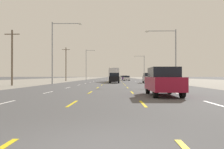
% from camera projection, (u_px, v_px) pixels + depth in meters
% --- Properties ---
extents(ground_plane, '(572.00, 572.00, 0.00)m').
position_uv_depth(ground_plane, '(115.00, 80.00, 69.99)').
color(ground_plane, '#4C4C4F').
extents(lot_apron_left, '(28.00, 440.00, 0.01)m').
position_uv_depth(lot_apron_left, '(37.00, 80.00, 70.47)').
color(lot_apron_left, gray).
rests_on(lot_apron_left, ground).
extents(lot_apron_right, '(28.00, 440.00, 0.01)m').
position_uv_depth(lot_apron_right, '(194.00, 80.00, 69.51)').
color(lot_apron_right, gray).
rests_on(lot_apron_right, ground).
extents(lane_markings, '(10.64, 227.60, 0.01)m').
position_uv_depth(lane_markings, '(115.00, 79.00, 108.48)').
color(lane_markings, white).
rests_on(lane_markings, ground).
extents(signal_span_wire, '(25.23, 0.52, 9.11)m').
position_uv_depth(signal_span_wire, '(109.00, 0.00, 11.85)').
color(signal_span_wire, brown).
rests_on(signal_span_wire, ground).
extents(suv_inner_right_nearest, '(1.98, 4.90, 1.98)m').
position_uv_depth(suv_inner_right_nearest, '(163.00, 81.00, 15.60)').
color(suv_inner_right_nearest, maroon).
rests_on(suv_inner_right_nearest, ground).
extents(suv_center_turn_near, '(1.98, 4.90, 1.98)m').
position_uv_depth(suv_center_turn_near, '(114.00, 78.00, 43.65)').
color(suv_center_turn_near, black).
rests_on(suv_center_turn_near, ground).
extents(suv_far_right_mid, '(1.98, 4.90, 1.98)m').
position_uv_depth(suv_far_right_mid, '(149.00, 78.00, 44.15)').
color(suv_far_right_mid, white).
rests_on(suv_far_right_mid, ground).
extents(box_truck_center_turn_midfar, '(2.40, 7.20, 3.23)m').
position_uv_depth(box_truck_center_turn_midfar, '(114.00, 74.00, 53.58)').
color(box_truck_center_turn_midfar, '#4C196B').
rests_on(box_truck_center_turn_midfar, ground).
extents(sedan_inner_right_far, '(1.80, 4.50, 1.46)m').
position_uv_depth(sedan_inner_right_far, '(127.00, 78.00, 66.96)').
color(sedan_inner_right_far, white).
rests_on(sedan_inner_right_far, ground).
extents(hatchback_inner_right_farther, '(1.72, 3.90, 1.54)m').
position_uv_depth(hatchback_inner_right_farther, '(124.00, 78.00, 77.06)').
color(hatchback_inner_right_farther, '#4C196B').
rests_on(hatchback_inner_right_farther, ground).
extents(sedan_center_turn_farthest, '(1.80, 4.50, 1.46)m').
position_uv_depth(sedan_center_turn_farthest, '(115.00, 77.00, 97.00)').
color(sedan_center_turn_farthest, white).
rests_on(sedan_center_turn_farthest, ground).
extents(hatchback_inner_right_distant_a, '(1.72, 3.90, 1.54)m').
position_uv_depth(hatchback_inner_right_distant_a, '(122.00, 77.00, 114.09)').
color(hatchback_inner_right_distant_a, white).
rests_on(hatchback_inner_right_distant_a, ground).
extents(hatchback_center_turn_distant_b, '(1.72, 3.90, 1.54)m').
position_uv_depth(hatchback_center_turn_distant_b, '(115.00, 77.00, 118.40)').
color(hatchback_center_turn_distant_b, silver).
rests_on(hatchback_center_turn_distant_b, ground).
extents(streetlight_left_row_0, '(5.02, 0.26, 10.29)m').
position_uv_depth(streetlight_left_row_0, '(55.00, 48.00, 36.68)').
color(streetlight_left_row_0, gray).
rests_on(streetlight_left_row_0, ground).
extents(streetlight_right_row_0, '(5.07, 0.26, 9.00)m').
position_uv_depth(streetlight_right_row_0, '(172.00, 52.00, 36.30)').
color(streetlight_right_row_0, gray).
rests_on(streetlight_right_row_0, ground).
extents(streetlight_left_row_1, '(3.40, 0.26, 10.60)m').
position_uv_depth(streetlight_left_row_1, '(87.00, 63.00, 77.78)').
color(streetlight_left_row_1, gray).
rests_on(streetlight_left_row_1, ground).
extents(streetlight_right_row_1, '(3.50, 0.26, 8.56)m').
position_uv_depth(streetlight_right_row_1, '(143.00, 66.00, 77.39)').
color(streetlight_right_row_1, gray).
rests_on(streetlight_right_row_1, ground).
extents(utility_pole_left_row_0, '(2.20, 0.26, 8.01)m').
position_uv_depth(utility_pole_left_row_0, '(12.00, 56.00, 32.04)').
color(utility_pole_left_row_0, brown).
rests_on(utility_pole_left_row_0, ground).
extents(utility_pole_left_row_1, '(2.20, 0.26, 9.37)m').
position_uv_depth(utility_pole_left_row_1, '(66.00, 63.00, 62.14)').
color(utility_pole_left_row_1, brown).
rests_on(utility_pole_left_row_1, ground).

